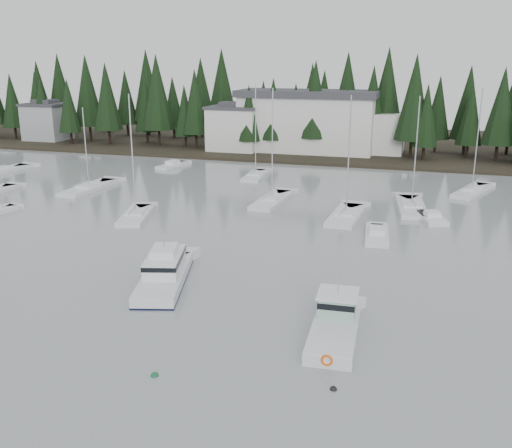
{
  "coord_description": "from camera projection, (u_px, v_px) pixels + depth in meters",
  "views": [
    {
      "loc": [
        16.84,
        -20.53,
        16.66
      ],
      "look_at": [
        2.4,
        26.25,
        2.5
      ],
      "focal_mm": 40.0,
      "sensor_mm": 36.0,
      "label": 1
    }
  ],
  "objects": [
    {
      "name": "sailboat_9",
      "position": [
        272.0,
        202.0,
        69.09
      ],
      "size": [
        3.16,
        10.0,
        14.09
      ],
      "rotation": [
        0.0,
        0.0,
        1.52
      ],
      "color": "silver",
      "rests_on": "ground"
    },
    {
      "name": "house_far_west",
      "position": [
        47.0,
        121.0,
        118.37
      ],
      "size": [
        8.48,
        7.42,
        8.25
      ],
      "color": "#999EA0",
      "rests_on": "ground"
    },
    {
      "name": "mooring_buoy_dark",
      "position": [
        333.0,
        390.0,
        29.89
      ],
      "size": [
        0.39,
        0.39,
        0.39
      ],
      "primitive_type": "sphere",
      "color": "black",
      "rests_on": "ground"
    },
    {
      "name": "runabout_4",
      "position": [
        432.0,
        219.0,
        61.19
      ],
      "size": [
        3.56,
        5.46,
        1.42
      ],
      "rotation": [
        0.0,
        0.0,
        1.86
      ],
      "color": "silver",
      "rests_on": "ground"
    },
    {
      "name": "sailboat_1",
      "position": [
        256.0,
        177.0,
        83.7
      ],
      "size": [
        3.13,
        8.42,
        13.8
      ],
      "rotation": [
        0.0,
        0.0,
        1.64
      ],
      "color": "silver",
      "rests_on": "ground"
    },
    {
      "name": "runabout_1",
      "position": [
        377.0,
        236.0,
        55.34
      ],
      "size": [
        2.88,
        6.84,
        1.42
      ],
      "rotation": [
        0.0,
        0.0,
        1.67
      ],
      "color": "silver",
      "rests_on": "ground"
    },
    {
      "name": "sailboat_0",
      "position": [
        411.0,
        208.0,
        66.07
      ],
      "size": [
        4.28,
        10.42,
        13.36
      ],
      "rotation": [
        0.0,
        0.0,
        1.7
      ],
      "color": "silver",
      "rests_on": "ground"
    },
    {
      "name": "harbor_inn",
      "position": [
        319.0,
        122.0,
        103.06
      ],
      "size": [
        29.5,
        11.5,
        10.9
      ],
      "color": "silver",
      "rests_on": "ground"
    },
    {
      "name": "sailboat_5",
      "position": [
        136.0,
        217.0,
        62.39
      ],
      "size": [
        4.88,
        8.73,
        13.82
      ],
      "rotation": [
        0.0,
        0.0,
        1.85
      ],
      "color": "silver",
      "rests_on": "ground"
    },
    {
      "name": "cabin_cruiser_center",
      "position": [
        165.0,
        275.0,
        44.08
      ],
      "size": [
        5.69,
        10.48,
        4.3
      ],
      "rotation": [
        0.0,
        0.0,
        1.84
      ],
      "color": "silver",
      "rests_on": "ground"
    },
    {
      "name": "runabout_3",
      "position": [
        173.0,
        166.0,
        91.88
      ],
      "size": [
        3.23,
        6.98,
        1.42
      ],
      "rotation": [
        0.0,
        0.0,
        1.41
      ],
      "color": "silver",
      "rests_on": "ground"
    },
    {
      "name": "ground",
      "position": [
        54.0,
        409.0,
        28.25
      ],
      "size": [
        260.0,
        260.0,
        0.0
      ],
      "primitive_type": "plane",
      "color": "gray",
      "rests_on": "ground"
    },
    {
      "name": "lobster_boat_teal",
      "position": [
        335.0,
        326.0,
        35.81
      ],
      "size": [
        3.29,
        8.15,
        4.44
      ],
      "rotation": [
        0.0,
        0.0,
        1.63
      ],
      "color": "silver",
      "rests_on": "ground"
    },
    {
      "name": "house_west",
      "position": [
        235.0,
        127.0,
        104.57
      ],
      "size": [
        9.54,
        7.42,
        8.75
      ],
      "color": "silver",
      "rests_on": "ground"
    },
    {
      "name": "sailboat_2",
      "position": [
        472.0,
        192.0,
        73.97
      ],
      "size": [
        5.7,
        10.12,
        13.88
      ],
      "rotation": [
        0.0,
        0.0,
        1.23
      ],
      "color": "silver",
      "rests_on": "ground"
    },
    {
      "name": "sailboat_3",
      "position": [
        89.0,
        189.0,
        75.86
      ],
      "size": [
        2.98,
        10.46,
        11.3
      ],
      "rotation": [
        0.0,
        0.0,
        1.56
      ],
      "color": "silver",
      "rests_on": "ground"
    },
    {
      "name": "conifer_treeline",
      "position": [
        337.0,
        152.0,
        107.19
      ],
      "size": [
        200.0,
        22.0,
        20.0
      ],
      "primitive_type": null,
      "color": "black",
      "rests_on": "ground"
    },
    {
      "name": "sailboat_7",
      "position": [
        346.0,
        217.0,
        62.41
      ],
      "size": [
        3.3,
        9.55,
        13.67
      ],
      "rotation": [
        0.0,
        0.0,
        1.53
      ],
      "color": "silver",
      "rests_on": "ground"
    },
    {
      "name": "far_shore_land",
      "position": [
        346.0,
        144.0,
        117.29
      ],
      "size": [
        240.0,
        54.0,
        1.0
      ],
      "primitive_type": "cube",
      "color": "black",
      "rests_on": "ground"
    },
    {
      "name": "sailboat_10",
      "position": [
        0.0,
        172.0,
        87.4
      ],
      "size": [
        4.17,
        10.58,
        11.74
      ],
      "rotation": [
        0.0,
        0.0,
        1.45
      ],
      "color": "silver",
      "rests_on": "ground"
    },
    {
      "name": "mooring_buoy_green",
      "position": [
        155.0,
        376.0,
        31.18
      ],
      "size": [
        0.44,
        0.44,
        0.44
      ],
      "primitive_type": "sphere",
      "color": "#145933",
      "rests_on": "ground"
    }
  ]
}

